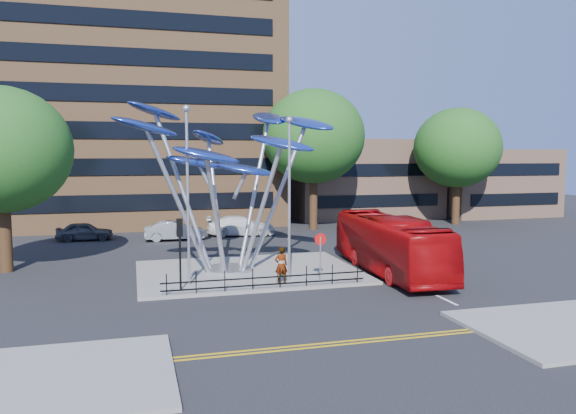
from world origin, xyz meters
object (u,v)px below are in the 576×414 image
object	(u,v)px
tree_right	(314,137)
traffic_light_island	(180,239)
parked_car_mid	(174,231)
tree_left	(1,150)
street_lamp_left	(187,180)
no_entry_sign_island	(320,249)
red_bus	(390,244)
parked_car_right	(241,226)
tree_far	(457,148)
parked_car_left	(85,231)
pedestrian	(281,265)
street_lamp_right	(289,184)
leaf_sculpture	(226,149)

from	to	relation	value
tree_right	traffic_light_island	world-z (taller)	tree_right
parked_car_mid	tree_left	bearing A→B (deg)	133.48
street_lamp_left	no_entry_sign_island	world-z (taller)	street_lamp_left
street_lamp_left	red_bus	xyz separation A→B (m)	(11.10, 0.59, -3.77)
traffic_light_island	parked_car_right	size ratio (longest dim) A/B	0.63
tree_far	no_entry_sign_island	distance (m)	28.42
street_lamp_left	tree_left	bearing A→B (deg)	145.62
red_bus	parked_car_right	size ratio (longest dim) A/B	2.08
street_lamp_left	no_entry_sign_island	xyz separation A→B (m)	(6.50, -0.98, -3.54)
no_entry_sign_island	parked_car_left	xyz separation A→B (m)	(-12.69, 18.31, -1.11)
traffic_light_island	pedestrian	distance (m)	5.17
street_lamp_right	parked_car_mid	xyz separation A→B (m)	(-4.60, 16.05, -4.36)
tree_far	parked_car_left	bearing A→B (deg)	-177.95
tree_far	leaf_sculpture	world-z (taller)	tree_far
red_bus	parked_car_mid	bearing A→B (deg)	128.69
pedestrian	parked_car_right	bearing A→B (deg)	-101.40
tree_far	parked_car_mid	bearing A→B (deg)	-173.55
street_lamp_right	pedestrian	distance (m)	4.08
tree_right	red_bus	xyz separation A→B (m)	(-1.40, -17.91, -6.45)
tree_far	street_lamp_left	size ratio (longest dim) A/B	1.23
no_entry_sign_island	parked_car_right	distance (m)	17.70
tree_far	street_lamp_right	bearing A→B (deg)	-138.53
tree_right	tree_left	bearing A→B (deg)	-151.39
traffic_light_island	pedestrian	bearing A→B (deg)	0.00
tree_right	street_lamp_left	distance (m)	22.49
red_bus	parked_car_mid	distance (m)	18.41
tree_far	parked_car_right	world-z (taller)	tree_far
tree_right	leaf_sculpture	world-z (taller)	tree_right
street_lamp_left	parked_car_mid	bearing A→B (deg)	88.53
tree_far	street_lamp_left	bearing A→B (deg)	-145.08
street_lamp_left	street_lamp_right	bearing A→B (deg)	-5.71
tree_far	parked_car_right	distance (m)	21.76
tree_left	red_bus	distance (m)	22.05
traffic_light_island	parked_car_left	bearing A→B (deg)	107.24
red_bus	pedestrian	distance (m)	6.86
street_lamp_right	parked_car_right	bearing A→B (deg)	87.47
tree_far	leaf_sculpture	distance (m)	28.53
parked_car_left	parked_car_mid	bearing A→B (deg)	-104.28
parked_car_mid	parked_car_right	world-z (taller)	parked_car_right
street_lamp_left	traffic_light_island	world-z (taller)	street_lamp_left
leaf_sculpture	street_lamp_left	world-z (taller)	leaf_sculpture
leaf_sculpture	street_lamp_left	bearing A→B (deg)	-127.40
street_lamp_right	no_entry_sign_island	bearing A→B (deg)	-17.87
parked_car_mid	parked_car_right	xyz separation A→B (m)	(5.36, 1.12, 0.06)
traffic_light_island	parked_car_mid	bearing A→B (deg)	86.89
leaf_sculpture	street_lamp_right	bearing A→B (deg)	-55.09
leaf_sculpture	traffic_light_island	world-z (taller)	leaf_sculpture
street_lamp_right	pedestrian	bearing A→B (deg)	-138.16
traffic_light_island	parked_car_right	bearing A→B (deg)	70.49
tree_far	pedestrian	size ratio (longest dim) A/B	5.78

